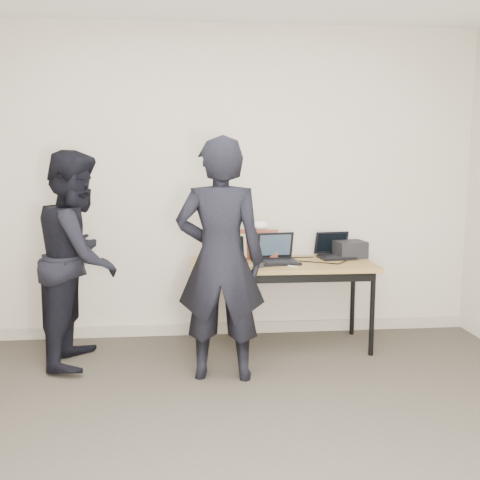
{
  "coord_description": "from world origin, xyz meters",
  "views": [
    {
      "loc": [
        -0.28,
        -2.43,
        1.55
      ],
      "look_at": [
        0.1,
        1.6,
        0.95
      ],
      "focal_mm": 40.0,
      "sensor_mm": 36.0,
      "label": 1
    }
  ],
  "objects": [
    {
      "name": "person_observer",
      "position": [
        -1.13,
        1.69,
        0.82
      ],
      "size": [
        0.65,
        0.82,
        1.63
      ],
      "primitive_type": "imported",
      "rotation": [
        0.0,
        0.0,
        1.53
      ],
      "color": "black",
      "rests_on": "ground"
    },
    {
      "name": "person_typist",
      "position": [
        -0.07,
        1.26,
        0.86
      ],
      "size": [
        0.67,
        0.48,
        1.72
      ],
      "primitive_type": "imported",
      "rotation": [
        0.0,
        0.0,
        3.02
      ],
      "color": "black",
      "rests_on": "ground"
    },
    {
      "name": "leather_satchel",
      "position": [
        0.29,
        2.07,
        0.85
      ],
      "size": [
        0.38,
        0.23,
        0.25
      ],
      "rotation": [
        0.0,
        0.0,
        -0.16
      ],
      "color": "maroon",
      "rests_on": "desk"
    },
    {
      "name": "cables",
      "position": [
        0.63,
        1.83,
        0.72
      ],
      "size": [
        0.97,
        0.41,
        0.01
      ],
      "rotation": [
        0.0,
        0.0,
        -0.06
      ],
      "color": "silver",
      "rests_on": "desk"
    },
    {
      "name": "baseboard",
      "position": [
        0.0,
        2.23,
        0.05
      ],
      "size": [
        4.5,
        0.03,
        0.1
      ],
      "primitive_type": "cube",
      "color": "#A39C87",
      "rests_on": "ground"
    },
    {
      "name": "tissue",
      "position": [
        0.32,
        2.07,
        1.0
      ],
      "size": [
        0.14,
        0.12,
        0.08
      ],
      "primitive_type": "ellipsoid",
      "rotation": [
        0.0,
        0.0,
        -0.13
      ],
      "color": "white",
      "rests_on": "leather_satchel"
    },
    {
      "name": "laptop_center",
      "position": [
        0.44,
        1.86,
        0.77
      ],
      "size": [
        0.34,
        0.33,
        0.24
      ],
      "rotation": [
        0.0,
        0.0,
        0.1
      ],
      "color": "black",
      "rests_on": "desk"
    },
    {
      "name": "equipment_box",
      "position": [
        1.1,
        2.03,
        0.79
      ],
      "size": [
        0.28,
        0.25,
        0.14
      ],
      "primitive_type": "cube",
      "rotation": [
        0.0,
        0.0,
        0.16
      ],
      "color": "black",
      "rests_on": "desk"
    },
    {
      "name": "laptop_beige",
      "position": [
        0.01,
        1.87,
        0.77
      ],
      "size": [
        0.38,
        0.38,
        0.24
      ],
      "rotation": [
        0.0,
        0.0,
        -0.4
      ],
      "color": "beige",
      "rests_on": "desk"
    },
    {
      "name": "power_brick",
      "position": [
        0.25,
        1.67,
        0.74
      ],
      "size": [
        0.08,
        0.06,
        0.03
      ],
      "primitive_type": "cube",
      "rotation": [
        0.0,
        0.0,
        -0.05
      ],
      "color": "black",
      "rests_on": "desk"
    },
    {
      "name": "room",
      "position": [
        0.0,
        0.0,
        1.35
      ],
      "size": [
        4.6,
        4.6,
        2.8
      ],
      "color": "#3D372E",
      "rests_on": "ground"
    },
    {
      "name": "desk",
      "position": [
        0.47,
        1.84,
        0.66
      ],
      "size": [
        1.51,
        0.66,
        0.72
      ],
      "rotation": [
        0.0,
        0.0,
        -0.01
      ],
      "color": "olive",
      "rests_on": "ground"
    },
    {
      "name": "laptop_right",
      "position": [
        0.97,
        2.04,
        0.77
      ],
      "size": [
        0.32,
        0.31,
        0.22
      ],
      "rotation": [
        0.0,
        0.0,
        0.1
      ],
      "color": "black",
      "rests_on": "desk"
    }
  ]
}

